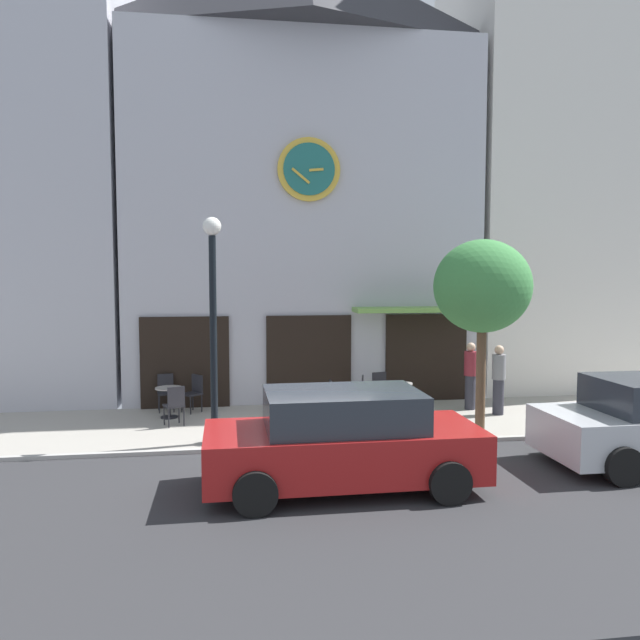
% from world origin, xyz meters
% --- Properties ---
extents(ground_plane, '(27.83, 10.56, 0.13)m').
position_xyz_m(ground_plane, '(0.00, -1.17, -0.02)').
color(ground_plane, '#9E998E').
extents(clock_building, '(9.41, 3.23, 12.07)m').
position_xyz_m(clock_building, '(0.28, 5.09, 6.24)').
color(clock_building, '#B2B2BC').
rests_on(clock_building, ground_plane).
extents(neighbor_building_left, '(6.67, 4.72, 12.97)m').
position_xyz_m(neighbor_building_left, '(-7.88, 6.45, 6.48)').
color(neighbor_building_left, '#B2B2BC').
rests_on(neighbor_building_left, ground_plane).
extents(neighbor_building_right, '(6.16, 4.86, 15.32)m').
position_xyz_m(neighbor_building_right, '(8.23, 6.52, 7.66)').
color(neighbor_building_right, silver).
rests_on(neighbor_building_right, ground_plane).
extents(street_lamp, '(0.36, 0.36, 4.47)m').
position_xyz_m(street_lamp, '(-2.04, 0.67, 2.27)').
color(street_lamp, black).
rests_on(street_lamp, ground_plane).
extents(street_tree, '(2.03, 1.83, 4.08)m').
position_xyz_m(street_tree, '(3.46, 0.54, 3.09)').
color(street_tree, brown).
rests_on(street_tree, ground_plane).
extents(cafe_table_near_curb, '(0.63, 0.63, 0.72)m').
position_xyz_m(cafe_table_near_curb, '(-3.16, 2.99, 0.48)').
color(cafe_table_near_curb, black).
rests_on(cafe_table_near_curb, ground_plane).
extents(cafe_table_near_door, '(0.68, 0.68, 0.75)m').
position_xyz_m(cafe_table_near_door, '(-0.33, 2.27, 0.52)').
color(cafe_table_near_door, black).
rests_on(cafe_table_near_door, ground_plane).
extents(cafe_table_leftmost, '(0.61, 0.61, 0.77)m').
position_xyz_m(cafe_table_leftmost, '(2.27, 2.51, 0.51)').
color(cafe_table_leftmost, black).
rests_on(cafe_table_leftmost, ground_plane).
extents(cafe_chair_mid_row, '(0.52, 0.52, 0.90)m').
position_xyz_m(cafe_chair_mid_row, '(-2.95, 2.14, 0.53)').
color(cafe_chair_mid_row, black).
rests_on(cafe_chair_mid_row, ground_plane).
extents(cafe_chair_left_end, '(0.48, 0.48, 0.90)m').
position_xyz_m(cafe_chair_left_end, '(2.00, 3.27, 0.53)').
color(cafe_chair_left_end, black).
rests_on(cafe_chair_left_end, ground_plane).
extents(cafe_chair_right_end, '(0.43, 0.43, 0.90)m').
position_xyz_m(cafe_chair_right_end, '(0.47, 2.31, 0.53)').
color(cafe_chair_right_end, black).
rests_on(cafe_chair_right_end, ground_plane).
extents(cafe_chair_by_entrance, '(0.48, 0.48, 0.90)m').
position_xyz_m(cafe_chair_by_entrance, '(1.53, 2.82, 0.53)').
color(cafe_chair_by_entrance, black).
rests_on(cafe_chair_by_entrance, ground_plane).
extents(cafe_chair_outer, '(0.46, 0.46, 0.90)m').
position_xyz_m(cafe_chair_outer, '(-3.31, 3.76, 0.53)').
color(cafe_chair_outer, black).
rests_on(cafe_chair_outer, ground_plane).
extents(cafe_chair_facing_wall, '(0.57, 0.57, 0.90)m').
position_xyz_m(cafe_chair_facing_wall, '(-2.61, 3.55, 0.53)').
color(cafe_chair_facing_wall, black).
rests_on(cafe_chair_facing_wall, ground_plane).
extents(pedestrian_grey, '(0.37, 0.37, 1.67)m').
position_xyz_m(pedestrian_grey, '(4.62, 2.22, 0.86)').
color(pedestrian_grey, '#2D2D38').
rests_on(pedestrian_grey, ground_plane).
extents(pedestrian_maroon, '(0.36, 0.36, 1.67)m').
position_xyz_m(pedestrian_maroon, '(4.17, 2.85, 0.86)').
color(pedestrian_maroon, '#2D2D38').
rests_on(pedestrian_maroon, ground_plane).
extents(parked_car_red, '(4.32, 2.06, 1.55)m').
position_xyz_m(parked_car_red, '(0.03, -2.20, 0.76)').
color(parked_car_red, maroon).
rests_on(parked_car_red, ground_plane).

